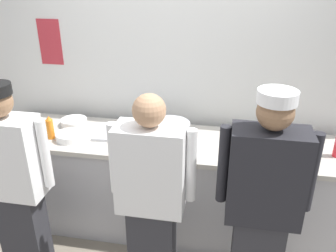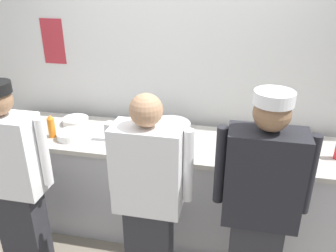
# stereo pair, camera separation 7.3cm
# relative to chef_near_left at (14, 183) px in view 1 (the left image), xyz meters

# --- Properties ---
(wall_back) EXTENTS (4.94, 0.11, 2.90)m
(wall_back) POSITION_rel_chef_near_left_xyz_m (0.97, 1.22, 0.59)
(wall_back) COLOR silver
(wall_back) RESTS_ON ground
(prep_counter) EXTENTS (3.15, 0.71, 0.93)m
(prep_counter) POSITION_rel_chef_near_left_xyz_m (0.97, 0.73, -0.39)
(prep_counter) COLOR #B2B2B7
(prep_counter) RESTS_ON ground
(chef_near_left) EXTENTS (0.59, 0.24, 1.61)m
(chef_near_left) POSITION_rel_chef_near_left_xyz_m (0.00, 0.00, 0.00)
(chef_near_left) COLOR #2D2D33
(chef_near_left) RESTS_ON ground
(chef_center) EXTENTS (0.59, 0.24, 1.60)m
(chef_center) POSITION_rel_chef_near_left_xyz_m (1.02, 0.01, -0.01)
(chef_center) COLOR #2D2D33
(chef_center) RESTS_ON ground
(chef_far_right) EXTENTS (0.61, 0.24, 1.67)m
(chef_far_right) POSITION_rel_chef_near_left_xyz_m (1.75, 0.00, 0.04)
(chef_far_right) COLOR #2D2D33
(chef_far_right) RESTS_ON ground
(plate_stack_front) EXTENTS (0.24, 0.24, 0.06)m
(plate_stack_front) POSITION_rel_chef_near_left_xyz_m (0.08, 0.88, 0.10)
(plate_stack_front) COLOR white
(plate_stack_front) RESTS_ON prep_counter
(plate_stack_rear) EXTENTS (0.24, 0.24, 0.06)m
(plate_stack_rear) POSITION_rel_chef_near_left_xyz_m (0.17, 0.59, 0.10)
(plate_stack_rear) COLOR white
(plate_stack_rear) RESTS_ON prep_counter
(mixing_bowl_steel) EXTENTS (0.36, 0.36, 0.12)m
(mixing_bowl_steel) POSITION_rel_chef_near_left_xyz_m (1.00, 0.81, 0.13)
(mixing_bowl_steel) COLOR #B7BABF
(mixing_bowl_steel) RESTS_ON prep_counter
(sheet_tray) EXTENTS (0.44, 0.38, 0.02)m
(sheet_tray) POSITION_rel_chef_near_left_xyz_m (0.56, 0.78, 0.08)
(sheet_tray) COLOR #B7BABF
(sheet_tray) RESTS_ON prep_counter
(squeeze_bottle_primary) EXTENTS (0.06, 0.06, 0.21)m
(squeeze_bottle_primary) POSITION_rel_chef_near_left_xyz_m (1.80, 0.51, 0.17)
(squeeze_bottle_primary) COLOR #E5E066
(squeeze_bottle_primary) RESTS_ON prep_counter
(squeeze_bottle_secondary) EXTENTS (0.06, 0.06, 0.21)m
(squeeze_bottle_secondary) POSITION_rel_chef_near_left_xyz_m (0.00, 0.58, 0.17)
(squeeze_bottle_secondary) COLOR orange
(squeeze_bottle_secondary) RESTS_ON prep_counter
(ramekin_yellow_sauce) EXTENTS (0.08, 0.08, 0.04)m
(ramekin_yellow_sauce) POSITION_rel_chef_near_left_xyz_m (1.61, 0.69, 0.09)
(ramekin_yellow_sauce) COLOR white
(ramekin_yellow_sauce) RESTS_ON prep_counter
(ramekin_green_sauce) EXTENTS (0.08, 0.08, 0.04)m
(ramekin_green_sauce) POSITION_rel_chef_near_left_xyz_m (-0.29, 0.77, 0.09)
(ramekin_green_sauce) COLOR white
(ramekin_green_sauce) RESTS_ON prep_counter
(deli_cup) EXTENTS (0.09, 0.09, 0.10)m
(deli_cup) POSITION_rel_chef_near_left_xyz_m (1.73, 0.79, 0.12)
(deli_cup) COLOR white
(deli_cup) RESTS_ON prep_counter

